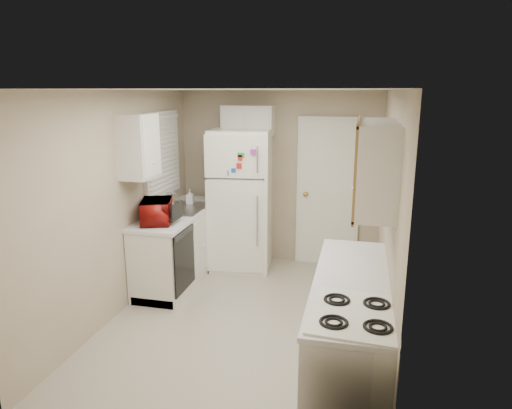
# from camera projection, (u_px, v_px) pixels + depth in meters

# --- Properties ---
(floor) EXTENTS (3.80, 3.80, 0.00)m
(floor) POSITION_uv_depth(u_px,v_px,m) (245.00, 319.00, 4.92)
(floor) COLOR beige
(floor) RESTS_ON ground
(ceiling) EXTENTS (3.80, 3.80, 0.00)m
(ceiling) POSITION_uv_depth(u_px,v_px,m) (244.00, 90.00, 4.34)
(ceiling) COLOR white
(ceiling) RESTS_ON floor
(wall_left) EXTENTS (3.80, 3.80, 0.00)m
(wall_left) POSITION_uv_depth(u_px,v_px,m) (120.00, 204.00, 4.94)
(wall_left) COLOR tan
(wall_left) RESTS_ON floor
(wall_right) EXTENTS (3.80, 3.80, 0.00)m
(wall_right) POSITION_uv_depth(u_px,v_px,m) (388.00, 220.00, 4.32)
(wall_right) COLOR tan
(wall_right) RESTS_ON floor
(wall_back) EXTENTS (2.80, 2.80, 0.00)m
(wall_back) POSITION_uv_depth(u_px,v_px,m) (279.00, 178.00, 6.43)
(wall_back) COLOR tan
(wall_back) RESTS_ON floor
(wall_front) EXTENTS (2.80, 2.80, 0.00)m
(wall_front) POSITION_uv_depth(u_px,v_px,m) (168.00, 287.00, 2.83)
(wall_front) COLOR tan
(wall_front) RESTS_ON floor
(left_counter) EXTENTS (0.60, 1.80, 0.90)m
(left_counter) POSITION_uv_depth(u_px,v_px,m) (180.00, 245.00, 5.90)
(left_counter) COLOR silver
(left_counter) RESTS_ON floor
(dishwasher) EXTENTS (0.03, 0.58, 0.72)m
(dishwasher) POSITION_uv_depth(u_px,v_px,m) (184.00, 260.00, 5.26)
(dishwasher) COLOR black
(dishwasher) RESTS_ON floor
(sink) EXTENTS (0.54, 0.74, 0.16)m
(sink) POSITION_uv_depth(u_px,v_px,m) (184.00, 211.00, 5.95)
(sink) COLOR gray
(sink) RESTS_ON left_counter
(microwave) EXTENTS (0.55, 0.41, 0.32)m
(microwave) POSITION_uv_depth(u_px,v_px,m) (157.00, 210.00, 5.27)
(microwave) COLOR maroon
(microwave) RESTS_ON left_counter
(soap_bottle) EXTENTS (0.10, 0.11, 0.20)m
(soap_bottle) POSITION_uv_depth(u_px,v_px,m) (190.00, 197.00, 6.15)
(soap_bottle) COLOR silver
(soap_bottle) RESTS_ON left_counter
(window_blinds) EXTENTS (0.10, 0.98, 1.08)m
(window_blinds) POSITION_uv_depth(u_px,v_px,m) (162.00, 154.00, 5.83)
(window_blinds) COLOR silver
(window_blinds) RESTS_ON wall_left
(upper_cabinet_left) EXTENTS (0.30, 0.45, 0.70)m
(upper_cabinet_left) POSITION_uv_depth(u_px,v_px,m) (139.00, 146.00, 4.97)
(upper_cabinet_left) COLOR silver
(upper_cabinet_left) RESTS_ON wall_left
(refrigerator) EXTENTS (0.86, 0.84, 1.90)m
(refrigerator) POSITION_uv_depth(u_px,v_px,m) (242.00, 200.00, 6.21)
(refrigerator) COLOR white
(refrigerator) RESTS_ON floor
(cabinet_over_fridge) EXTENTS (0.70, 0.30, 0.40)m
(cabinet_over_fridge) POSITION_uv_depth(u_px,v_px,m) (248.00, 120.00, 6.18)
(cabinet_over_fridge) COLOR silver
(cabinet_over_fridge) RESTS_ON wall_back
(interior_door) EXTENTS (0.86, 0.06, 2.08)m
(interior_door) POSITION_uv_depth(u_px,v_px,m) (328.00, 193.00, 6.28)
(interior_door) COLOR white
(interior_door) RESTS_ON floor
(right_counter) EXTENTS (0.60, 2.00, 0.90)m
(right_counter) POSITION_uv_depth(u_px,v_px,m) (349.00, 329.00, 3.81)
(right_counter) COLOR silver
(right_counter) RESTS_ON floor
(stove) EXTENTS (0.65, 0.77, 0.89)m
(stove) POSITION_uv_depth(u_px,v_px,m) (353.00, 374.00, 3.22)
(stove) COLOR white
(stove) RESTS_ON floor
(upper_cabinet_right) EXTENTS (0.30, 1.20, 0.70)m
(upper_cabinet_right) POSITION_uv_depth(u_px,v_px,m) (377.00, 165.00, 3.74)
(upper_cabinet_right) COLOR silver
(upper_cabinet_right) RESTS_ON wall_right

